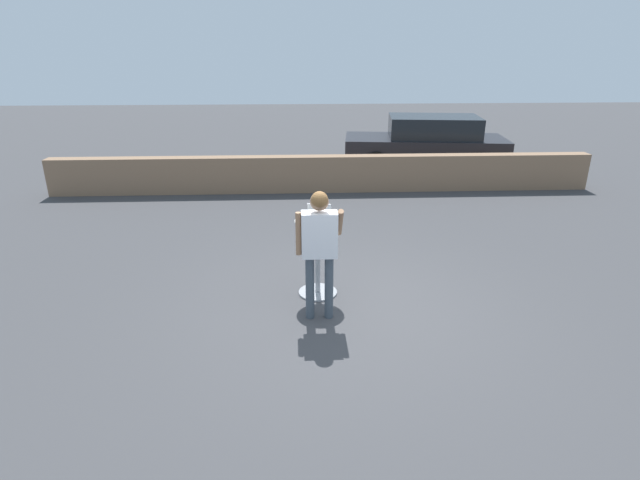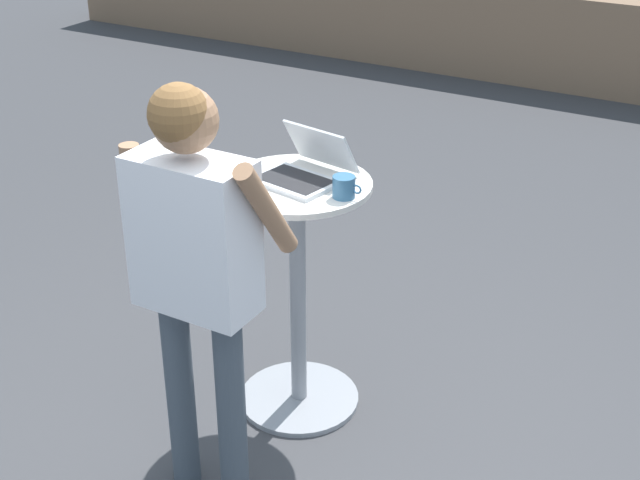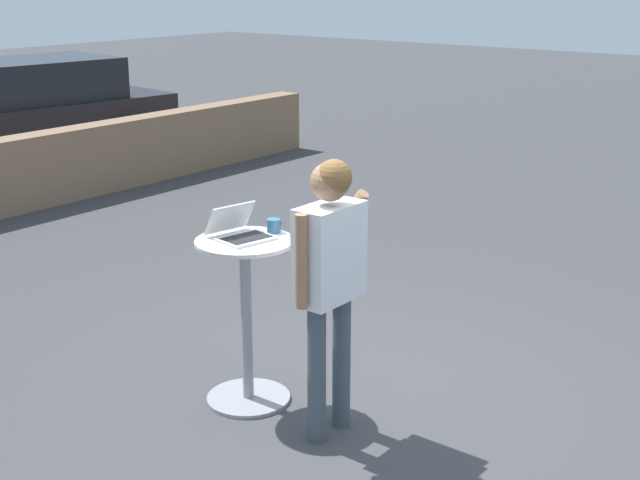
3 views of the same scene
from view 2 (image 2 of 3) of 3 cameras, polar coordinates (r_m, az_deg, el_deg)
The scene contains 4 objects.
cafe_table at distance 3.83m, azimuth -1.43°, elevation -3.06°, with size 0.62×0.62×1.09m.
laptop at distance 3.61m, azimuth -1.04°, elevation 4.57°, with size 0.38×0.39×0.20m.
coffee_mug at distance 3.45m, azimuth 1.55°, elevation 3.42°, with size 0.12×0.09×0.09m.
standing_person at distance 3.12m, azimuth -8.06°, elevation -0.69°, with size 0.58×0.37×1.69m.
Camera 2 is at (1.36, -2.22, 2.52)m, focal length 50.00 mm.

